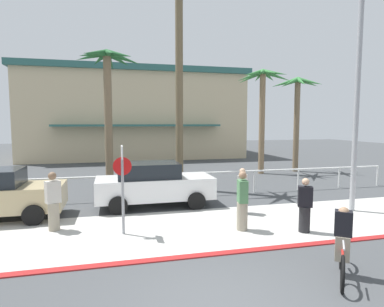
# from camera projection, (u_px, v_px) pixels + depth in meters

# --- Properties ---
(ground_plane) EXTENTS (80.00, 80.00, 0.00)m
(ground_plane) POSITION_uv_depth(u_px,v_px,m) (152.00, 191.00, 15.25)
(ground_plane) COLOR #424447
(sidewalk_strip) EXTENTS (44.00, 4.00, 0.02)m
(sidewalk_strip) POSITION_uv_depth(u_px,v_px,m) (175.00, 230.00, 9.65)
(sidewalk_strip) COLOR beige
(sidewalk_strip) RESTS_ON ground
(curb_paint) EXTENTS (44.00, 0.24, 0.03)m
(curb_paint) POSITION_uv_depth(u_px,v_px,m) (191.00, 256.00, 7.72)
(curb_paint) COLOR maroon
(curb_paint) RESTS_ON ground
(building_backdrop) EXTENTS (19.81, 13.16, 7.99)m
(building_backdrop) POSITION_uv_depth(u_px,v_px,m) (134.00, 115.00, 32.24)
(building_backdrop) COLOR beige
(building_backdrop) RESTS_ON ground
(rail_fence) EXTENTS (22.77, 0.08, 1.04)m
(rail_fence) POSITION_uv_depth(u_px,v_px,m) (156.00, 179.00, 13.73)
(rail_fence) COLOR white
(rail_fence) RESTS_ON ground
(stop_sign_bike_lane) EXTENTS (0.52, 0.56, 2.56)m
(stop_sign_bike_lane) POSITION_uv_depth(u_px,v_px,m) (122.00, 177.00, 9.11)
(stop_sign_bike_lane) COLOR gray
(stop_sign_bike_lane) RESTS_ON ground
(streetlight_curb) EXTENTS (0.24, 2.54, 7.50)m
(streetlight_curb) POSITION_uv_depth(u_px,v_px,m) (362.00, 91.00, 11.11)
(streetlight_curb) COLOR #9EA0A5
(streetlight_curb) RESTS_ON ground
(palm_tree_1) EXTENTS (3.04, 3.40, 6.53)m
(palm_tree_1) POSITION_uv_depth(u_px,v_px,m) (108.00, 82.00, 14.77)
(palm_tree_1) COLOR #756047
(palm_tree_1) RESTS_ON ground
(palm_tree_2) EXTENTS (3.28, 3.02, 10.06)m
(palm_tree_2) POSITION_uv_depth(u_px,v_px,m) (178.00, 34.00, 15.04)
(palm_tree_2) COLOR brown
(palm_tree_2) RESTS_ON ground
(palm_tree_3) EXTENTS (3.51, 3.48, 6.51)m
(palm_tree_3) POSITION_uv_depth(u_px,v_px,m) (262.00, 92.00, 20.05)
(palm_tree_3) COLOR #846B4C
(palm_tree_3) RESTS_ON ground
(palm_tree_4) EXTENTS (3.11, 2.94, 6.16)m
(palm_tree_4) POSITION_uv_depth(u_px,v_px,m) (297.00, 101.00, 20.96)
(palm_tree_4) COLOR #756047
(palm_tree_4) RESTS_ON ground
(car_white_2) EXTENTS (4.40, 2.02, 1.69)m
(car_white_2) POSITION_uv_depth(u_px,v_px,m) (153.00, 184.00, 12.36)
(car_white_2) COLOR white
(car_white_2) RESTS_ON ground
(cyclist_red_0) EXTENTS (1.15, 1.48, 1.50)m
(cyclist_red_0) POSITION_uv_depth(u_px,v_px,m) (342.00, 244.00, 6.67)
(cyclist_red_0) COLOR black
(cyclist_red_0) RESTS_ON ground
(pedestrian_0) EXTENTS (0.45, 0.47, 1.62)m
(pedestrian_0) POSITION_uv_depth(u_px,v_px,m) (242.00, 193.00, 11.34)
(pedestrian_0) COLOR #232326
(pedestrian_0) RESTS_ON ground
(pedestrian_1) EXTENTS (0.48, 0.43, 1.77)m
(pedestrian_1) POSITION_uv_depth(u_px,v_px,m) (53.00, 204.00, 9.51)
(pedestrian_1) COLOR gray
(pedestrian_1) RESTS_ON ground
(pedestrian_2) EXTENTS (0.37, 0.44, 1.78)m
(pedestrian_2) POSITION_uv_depth(u_px,v_px,m) (242.00, 203.00, 9.54)
(pedestrian_2) COLOR gray
(pedestrian_2) RESTS_ON ground
(pedestrian_3) EXTENTS (0.47, 0.43, 1.61)m
(pedestrian_3) POSITION_uv_depth(u_px,v_px,m) (305.00, 208.00, 9.37)
(pedestrian_3) COLOR #232326
(pedestrian_3) RESTS_ON ground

